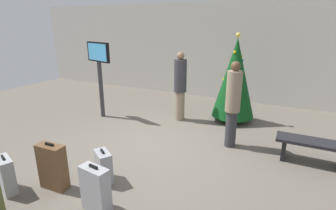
{
  "coord_description": "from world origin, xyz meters",
  "views": [
    {
      "loc": [
        2.65,
        -4.54,
        2.59
      ],
      "look_at": [
        0.24,
        0.28,
        0.9
      ],
      "focal_mm": 27.47,
      "sensor_mm": 36.0,
      "label": 1
    }
  ],
  "objects_px": {
    "suitcase_0": "(95,189)",
    "traveller_1": "(180,85)",
    "suitcase_1": "(7,175)",
    "traveller_0": "(233,103)",
    "suitcase_3": "(104,167)",
    "holiday_tree": "(235,78)",
    "flight_info_kiosk": "(99,65)",
    "waiting_bench": "(313,147)",
    "suitcase_2": "(53,167)"
  },
  "relations": [
    {
      "from": "suitcase_0",
      "to": "traveller_1",
      "type": "bearing_deg",
      "value": 96.4
    },
    {
      "from": "traveller_1",
      "to": "suitcase_1",
      "type": "bearing_deg",
      "value": -104.81
    },
    {
      "from": "traveller_1",
      "to": "suitcase_1",
      "type": "distance_m",
      "value": 4.47
    },
    {
      "from": "traveller_0",
      "to": "suitcase_3",
      "type": "bearing_deg",
      "value": -124.89
    },
    {
      "from": "holiday_tree",
      "to": "suitcase_3",
      "type": "bearing_deg",
      "value": -108.14
    },
    {
      "from": "holiday_tree",
      "to": "traveller_0",
      "type": "relative_size",
      "value": 1.27
    },
    {
      "from": "flight_info_kiosk",
      "to": "traveller_0",
      "type": "bearing_deg",
      "value": -3.9
    },
    {
      "from": "traveller_0",
      "to": "suitcase_1",
      "type": "bearing_deg",
      "value": -130.89
    },
    {
      "from": "traveller_1",
      "to": "holiday_tree",
      "type": "bearing_deg",
      "value": 23.3
    },
    {
      "from": "waiting_bench",
      "to": "traveller_0",
      "type": "relative_size",
      "value": 0.71
    },
    {
      "from": "traveller_0",
      "to": "suitcase_1",
      "type": "relative_size",
      "value": 2.98
    },
    {
      "from": "holiday_tree",
      "to": "suitcase_2",
      "type": "distance_m",
      "value": 4.9
    },
    {
      "from": "holiday_tree",
      "to": "suitcase_0",
      "type": "height_order",
      "value": "holiday_tree"
    },
    {
      "from": "flight_info_kiosk",
      "to": "suitcase_2",
      "type": "distance_m",
      "value": 3.66
    },
    {
      "from": "flight_info_kiosk",
      "to": "suitcase_3",
      "type": "relative_size",
      "value": 3.65
    },
    {
      "from": "suitcase_1",
      "to": "suitcase_0",
      "type": "bearing_deg",
      "value": 10.83
    },
    {
      "from": "waiting_bench",
      "to": "flight_info_kiosk",
      "type": "bearing_deg",
      "value": 176.6
    },
    {
      "from": "traveller_0",
      "to": "traveller_1",
      "type": "distance_m",
      "value": 1.97
    },
    {
      "from": "waiting_bench",
      "to": "suitcase_1",
      "type": "height_order",
      "value": "suitcase_1"
    },
    {
      "from": "flight_info_kiosk",
      "to": "suitcase_2",
      "type": "relative_size",
      "value": 2.65
    },
    {
      "from": "flight_info_kiosk",
      "to": "suitcase_1",
      "type": "distance_m",
      "value": 3.84
    },
    {
      "from": "traveller_1",
      "to": "suitcase_0",
      "type": "relative_size",
      "value": 2.62
    },
    {
      "from": "holiday_tree",
      "to": "traveller_0",
      "type": "distance_m",
      "value": 1.65
    },
    {
      "from": "traveller_0",
      "to": "suitcase_2",
      "type": "height_order",
      "value": "traveller_0"
    },
    {
      "from": "suitcase_2",
      "to": "suitcase_3",
      "type": "height_order",
      "value": "suitcase_2"
    },
    {
      "from": "holiday_tree",
      "to": "suitcase_0",
      "type": "distance_m",
      "value": 4.72
    },
    {
      "from": "suitcase_1",
      "to": "suitcase_2",
      "type": "distance_m",
      "value": 0.72
    },
    {
      "from": "holiday_tree",
      "to": "traveller_1",
      "type": "distance_m",
      "value": 1.48
    },
    {
      "from": "suitcase_0",
      "to": "suitcase_1",
      "type": "relative_size",
      "value": 1.15
    },
    {
      "from": "suitcase_3",
      "to": "suitcase_1",
      "type": "bearing_deg",
      "value": -142.2
    },
    {
      "from": "holiday_tree",
      "to": "suitcase_1",
      "type": "xyz_separation_m",
      "value": [
        -2.48,
        -4.85,
        -0.92
      ]
    },
    {
      "from": "waiting_bench",
      "to": "suitcase_2",
      "type": "height_order",
      "value": "suitcase_2"
    },
    {
      "from": "suitcase_1",
      "to": "suitcase_3",
      "type": "height_order",
      "value": "suitcase_1"
    },
    {
      "from": "suitcase_1",
      "to": "suitcase_2",
      "type": "relative_size",
      "value": 0.78
    },
    {
      "from": "flight_info_kiosk",
      "to": "suitcase_1",
      "type": "height_order",
      "value": "flight_info_kiosk"
    },
    {
      "from": "traveller_0",
      "to": "suitcase_1",
      "type": "distance_m",
      "value": 4.35
    },
    {
      "from": "waiting_bench",
      "to": "traveller_1",
      "type": "distance_m",
      "value": 3.51
    },
    {
      "from": "flight_info_kiosk",
      "to": "suitcase_3",
      "type": "distance_m",
      "value": 3.61
    },
    {
      "from": "suitcase_2",
      "to": "suitcase_3",
      "type": "xyz_separation_m",
      "value": [
        0.61,
        0.52,
        -0.11
      ]
    },
    {
      "from": "flight_info_kiosk",
      "to": "holiday_tree",
      "type": "bearing_deg",
      "value": 21.07
    },
    {
      "from": "suitcase_2",
      "to": "suitcase_0",
      "type": "bearing_deg",
      "value": -6.1
    },
    {
      "from": "waiting_bench",
      "to": "suitcase_3",
      "type": "bearing_deg",
      "value": -144.92
    },
    {
      "from": "suitcase_3",
      "to": "holiday_tree",
      "type": "bearing_deg",
      "value": 71.86
    },
    {
      "from": "waiting_bench",
      "to": "suitcase_1",
      "type": "bearing_deg",
      "value": -144.17
    },
    {
      "from": "suitcase_2",
      "to": "traveller_0",
      "type": "bearing_deg",
      "value": 51.92
    },
    {
      "from": "waiting_bench",
      "to": "suitcase_0",
      "type": "xyz_separation_m",
      "value": [
        -2.83,
        -2.88,
        -0.01
      ]
    },
    {
      "from": "holiday_tree",
      "to": "waiting_bench",
      "type": "xyz_separation_m",
      "value": [
        1.93,
        -1.67,
        -0.86
      ]
    },
    {
      "from": "flight_info_kiosk",
      "to": "suitcase_1",
      "type": "relative_size",
      "value": 3.38
    },
    {
      "from": "holiday_tree",
      "to": "suitcase_0",
      "type": "xyz_separation_m",
      "value": [
        -0.9,
        -4.55,
        -0.87
      ]
    },
    {
      "from": "suitcase_2",
      "to": "waiting_bench",
      "type": "bearing_deg",
      "value": 35.99
    }
  ]
}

